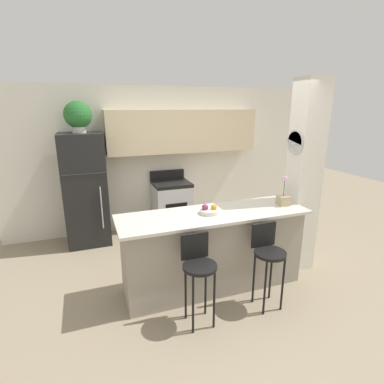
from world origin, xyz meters
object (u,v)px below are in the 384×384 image
at_px(refrigerator, 85,190).
at_px(orchid_vase, 283,197).
at_px(potted_plant_on_fridge, 78,116).
at_px(stove_range, 172,206).
at_px(fruit_bowl, 209,210).
at_px(bar_stool_left, 198,267).
at_px(bar_stool_right, 268,254).

bearing_deg(refrigerator, orchid_vase, -39.10).
relative_size(refrigerator, potted_plant_on_fridge, 3.82).
height_order(stove_range, potted_plant_on_fridge, potted_plant_on_fridge).
bearing_deg(potted_plant_on_fridge, fruit_bowl, -54.07).
xyz_separation_m(bar_stool_left, bar_stool_right, (0.82, 0.00, 0.00)).
bearing_deg(stove_range, potted_plant_on_fridge, -179.22).
distance_m(potted_plant_on_fridge, fruit_bowl, 2.55).
relative_size(stove_range, potted_plant_on_fridge, 2.26).
bearing_deg(fruit_bowl, bar_stool_right, -49.29).
height_order(bar_stool_right, fruit_bowl, fruit_bowl).
distance_m(bar_stool_left, orchid_vase, 1.51).
bearing_deg(bar_stool_left, refrigerator, 112.64).
bearing_deg(bar_stool_right, refrigerator, 127.07).
relative_size(refrigerator, orchid_vase, 4.60).
distance_m(bar_stool_left, fruit_bowl, 0.75).
xyz_separation_m(refrigerator, stove_range, (1.44, 0.02, -0.44)).
distance_m(bar_stool_right, orchid_vase, 0.86).
bearing_deg(stove_range, bar_stool_right, -80.87).
bearing_deg(orchid_vase, stove_range, 115.42).
bearing_deg(stove_range, orchid_vase, -64.58).
xyz_separation_m(bar_stool_left, potted_plant_on_fridge, (-1.01, 2.43, 1.43)).
distance_m(refrigerator, bar_stool_right, 3.06).
bearing_deg(bar_stool_left, orchid_vase, 20.60).
height_order(stove_range, bar_stool_left, stove_range).
bearing_deg(stove_range, bar_stool_left, -99.93).
height_order(bar_stool_left, potted_plant_on_fridge, potted_plant_on_fridge).
xyz_separation_m(refrigerator, bar_stool_left, (1.01, -2.43, -0.27)).
bearing_deg(refrigerator, potted_plant_on_fridge, 119.05).
bearing_deg(potted_plant_on_fridge, stove_range, 0.78).
distance_m(refrigerator, orchid_vase, 3.05).
distance_m(stove_range, fruit_bowl, 1.98).
height_order(stove_range, fruit_bowl, fruit_bowl).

